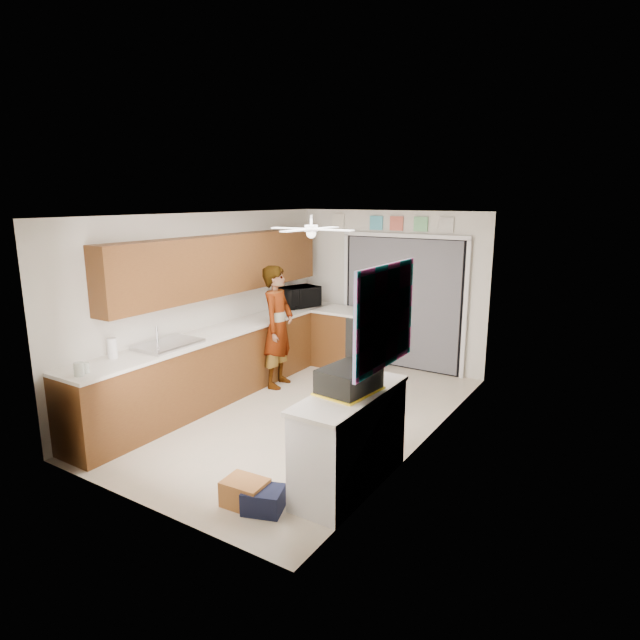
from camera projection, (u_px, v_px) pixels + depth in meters
The scene contains 39 objects.
floor at pixel (303, 413), 6.83m from camera, with size 5.00×5.00×0.00m, color #C2B59C.
ceiling at pixel (302, 215), 6.27m from camera, with size 5.00×5.00×0.00m, color white.
wall_back at pixel (389, 289), 8.61m from camera, with size 3.20×3.20×0.00m, color silver.
wall_front at pixel (136, 374), 4.49m from camera, with size 3.20×3.20×0.00m, color silver.
wall_left at pixel (207, 305), 7.38m from camera, with size 5.00×5.00×0.00m, color silver.
wall_right at pixel (426, 336), 5.72m from camera, with size 5.00×5.00×0.00m, color silver.
left_base_cabinets at pixel (225, 363), 7.41m from camera, with size 0.60×4.80×0.90m, color #5C3516.
left_countertop at pixel (225, 331), 7.29m from camera, with size 0.62×4.80×0.04m, color white.
upper_cabinets at pixel (224, 264), 7.34m from camera, with size 0.32×4.00×0.80m, color #5C3516.
sink_basin at pixel (168, 345), 6.46m from camera, with size 0.50×0.76×0.06m, color silver.
faucet at pixel (157, 335), 6.54m from camera, with size 0.03×0.03×0.22m, color silver.
peninsula_base at pixel (347, 340), 8.64m from camera, with size 1.00×0.60×0.90m, color #5C3516.
peninsula_top at pixel (347, 311), 8.53m from camera, with size 1.04×0.64×0.04m, color white.
back_opening_recess at pixel (403, 303), 8.50m from camera, with size 2.00×0.06×2.10m, color black.
curtain_panel at pixel (402, 304), 8.47m from camera, with size 1.90×0.03×2.05m, color slate.
door_trim_left at pixel (346, 297), 9.01m from camera, with size 0.06×0.04×2.10m, color white.
door_trim_right at pixel (465, 311), 7.94m from camera, with size 0.06×0.04×2.10m, color white.
door_trim_head at pixel (404, 236), 8.23m from camera, with size 2.10×0.04×0.06m, color white.
header_frame_1 at pixel (376, 223), 8.48m from camera, with size 0.22×0.02×0.22m, color #4EB5D0.
header_frame_2 at pixel (396, 223), 8.30m from camera, with size 0.22×0.02×0.22m, color #D1604E.
header_frame_3 at pixel (421, 224), 8.09m from camera, with size 0.22×0.02×0.22m, color #6FC280.
header_frame_4 at pixel (446, 225), 7.88m from camera, with size 0.22×0.02×0.22m, color beige.
route66_sign at pixel (338, 222), 8.84m from camera, with size 0.22×0.02×0.26m, color silver.
right_counter_base at pixel (350, 441), 5.04m from camera, with size 0.50×1.40×0.90m, color white.
right_counter_top at pixel (350, 394), 4.94m from camera, with size 0.54×1.44×0.04m, color white.
abstract_painting at pixel (385, 316), 4.81m from camera, with size 0.03×1.15×0.95m, color #FF5DD1.
ceiling_fan at pixel (311, 229), 6.47m from camera, with size 1.14×1.14×0.24m, color white.
microwave at pixel (300, 297), 8.75m from camera, with size 0.61×0.41×0.33m, color black.
jar_a at pixel (79, 369), 5.37m from camera, with size 0.10×0.10×0.14m, color silver.
jar_b at pixel (86, 368), 5.47m from camera, with size 0.07×0.07×0.11m, color silver.
paper_towel_roll at pixel (112, 348), 5.96m from camera, with size 0.11×0.11×0.23m, color white.
suitcase at pixel (349, 380), 4.93m from camera, with size 0.41×0.55×0.24m, color black.
suitcase_rim at pixel (349, 391), 4.95m from camera, with size 0.44×0.58×0.02m, color yellow.
suitcase_lid at pixel (364, 346), 5.11m from camera, with size 0.42×0.03×0.50m, color black.
cardboard_box at pixel (245, 493), 4.78m from camera, with size 0.38×0.29×0.24m, color #A66734.
navy_crate at pixel (263, 500), 4.69m from camera, with size 0.34×0.28×0.21m, color black.
cabinet_door_panel at pixel (365, 402), 6.53m from camera, with size 0.34×0.03×0.51m, color #5C3516.
man at pixel (278, 327), 7.67m from camera, with size 0.64×0.42×1.77m, color white.
dog at pixel (355, 398), 6.74m from camera, with size 0.25×0.59×0.46m, color black.
Camera 1 is at (3.59, -5.29, 2.70)m, focal length 30.00 mm.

